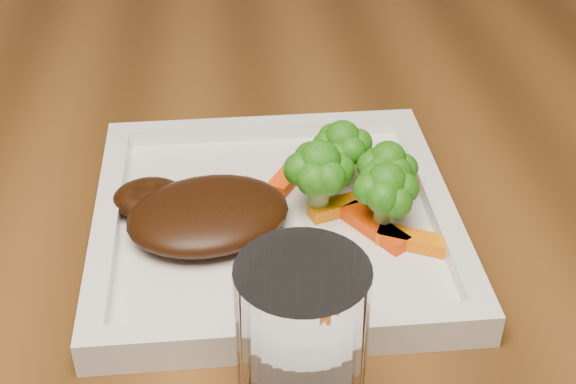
{
  "coord_description": "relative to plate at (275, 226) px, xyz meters",
  "views": [
    {
      "loc": [
        0.23,
        -0.51,
        1.13
      ],
      "look_at": [
        0.27,
        -0.02,
        0.79
      ],
      "focal_mm": 50.0,
      "sensor_mm": 36.0,
      "label": 1
    }
  ],
  "objects": [
    {
      "name": "carrot_3",
      "position": [
        0.1,
        0.04,
        0.01
      ],
      "size": [
        0.05,
        0.02,
        0.01
      ],
      "primitive_type": "cube",
      "rotation": [
        0.0,
        0.0,
        0.07
      ],
      "color": "#CA4603",
      "rests_on": "plate"
    },
    {
      "name": "carrot_1",
      "position": [
        0.1,
        -0.04,
        0.01
      ],
      "size": [
        0.06,
        0.04,
        0.01
      ],
      "primitive_type": "cube",
      "rotation": [
        0.0,
        0.0,
        -0.44
      ],
      "color": "orange",
      "rests_on": "plate"
    },
    {
      "name": "broccoli_1",
      "position": [
        0.09,
        0.01,
        0.04
      ],
      "size": [
        0.07,
        0.07,
        0.06
      ],
      "primitive_type": null,
      "rotation": [
        0.0,
        0.0,
        -0.37
      ],
      "color": "#236E12",
      "rests_on": "plate"
    },
    {
      "name": "carrot_4",
      "position": [
        0.02,
        0.05,
        0.01
      ],
      "size": [
        0.04,
        0.06,
        0.01
      ],
      "primitive_type": "cube",
      "rotation": [
        0.0,
        0.0,
        1.03
      ],
      "color": "#FF4104",
      "rests_on": "plate"
    },
    {
      "name": "broccoli_0",
      "position": [
        0.06,
        0.04,
        0.04
      ],
      "size": [
        0.07,
        0.07,
        0.07
      ],
      "primitive_type": null,
      "rotation": [
        0.0,
        0.0,
        0.38
      ],
      "color": "#217513",
      "rests_on": "plate"
    },
    {
      "name": "carrot_5",
      "position": [
        0.07,
        -0.02,
        0.01
      ],
      "size": [
        0.05,
        0.06,
        0.01
      ],
      "primitive_type": "cube",
      "rotation": [
        0.0,
        0.0,
        -0.99
      ],
      "color": "#EB3A03",
      "rests_on": "plate"
    },
    {
      "name": "carrot_6",
      "position": [
        0.05,
        0.01,
        0.01
      ],
      "size": [
        0.06,
        0.03,
        0.01
      ],
      "primitive_type": "cube",
      "rotation": [
        0.0,
        0.0,
        0.34
      ],
      "color": "orange",
      "rests_on": "plate"
    },
    {
      "name": "plate",
      "position": [
        0.0,
        0.0,
        0.0
      ],
      "size": [
        0.27,
        0.27,
        0.01
      ],
      "primitive_type": "cube",
      "color": "white",
      "rests_on": "dining_table"
    },
    {
      "name": "broccoli_3",
      "position": [
        0.03,
        0.0,
        0.04
      ],
      "size": [
        0.07,
        0.07,
        0.06
      ],
      "primitive_type": null,
      "rotation": [
        0.0,
        0.0,
        0.13
      ],
      "color": "#1A7613",
      "rests_on": "plate"
    },
    {
      "name": "carrot_2",
      "position": [
        0.0,
        -0.06,
        0.01
      ],
      "size": [
        0.04,
        0.05,
        0.01
      ],
      "primitive_type": "cube",
      "rotation": [
        0.0,
        0.0,
        1.02
      ],
      "color": "#DC4D03",
      "rests_on": "plate"
    },
    {
      "name": "steak",
      "position": [
        -0.05,
        -0.01,
        0.02
      ],
      "size": [
        0.14,
        0.12,
        0.03
      ],
      "primitive_type": "ellipsoid",
      "rotation": [
        0.0,
        0.0,
        0.23
      ],
      "color": "black",
      "rests_on": "plate"
    },
    {
      "name": "broccoli_2",
      "position": [
        0.08,
        -0.02,
        0.04
      ],
      "size": [
        0.06,
        0.06,
        0.06
      ],
      "primitive_type": null,
      "rotation": [
        0.0,
        0.0,
        0.11
      ],
      "color": "#165D0F",
      "rests_on": "plate"
    },
    {
      "name": "drinking_glass",
      "position": [
        -0.0,
        -0.19,
        0.05
      ],
      "size": [
        0.09,
        0.09,
        0.12
      ],
      "primitive_type": "cylinder",
      "rotation": [
        0.0,
        0.0,
        -0.27
      ],
      "color": "white",
      "rests_on": "dining_table"
    }
  ]
}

